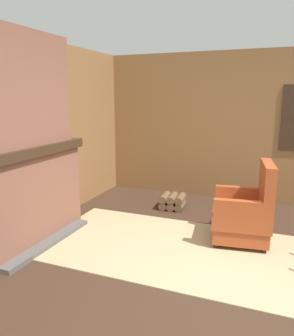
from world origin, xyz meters
TOP-DOWN VIEW (x-y plane):
  - ground_plane at (0.00, 0.00)m, footprint 14.00×14.00m
  - wood_panel_wall_left at (-2.75, 0.00)m, footprint 0.06×6.03m
  - wood_panel_wall_back at (0.02, 2.75)m, footprint 6.03×0.09m
  - fireplace_hearth at (-2.50, 0.00)m, footprint 0.61×1.73m
  - chimney_breast at (-2.52, 0.00)m, footprint 0.35×1.43m
  - area_rug at (-0.52, 0.48)m, footprint 3.77×1.73m
  - armchair at (-0.06, 0.97)m, footprint 0.76×0.77m
  - firewood_stack at (-1.25, 1.83)m, footprint 0.41×0.40m
  - storage_case at (-2.56, 0.12)m, footprint 0.17×0.22m

SIDE VIEW (x-z plane):
  - ground_plane at x=0.00m, z-range 0.00..0.00m
  - area_rug at x=-0.52m, z-range 0.00..0.01m
  - firewood_stack at x=-1.25m, z-range 0.00..0.23m
  - armchair at x=-0.06m, z-range -0.14..0.86m
  - fireplace_hearth at x=-2.50m, z-range 0.00..1.20m
  - wood_panel_wall_left at x=-2.75m, z-range 0.00..2.51m
  - wood_panel_wall_back at x=0.02m, z-range 0.01..2.51m
  - storage_case at x=-2.56m, z-range 1.20..1.32m
  - chimney_breast at x=-2.52m, z-range 1.20..2.49m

